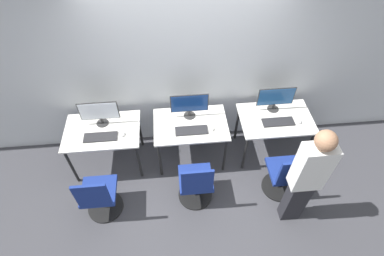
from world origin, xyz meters
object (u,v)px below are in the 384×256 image
object	(u,v)px
monitor_center	(189,105)
mouse_left	(123,134)
person_right	(307,177)
keyboard_right	(278,122)
office_chair_right	(285,176)
keyboard_left	(101,137)
monitor_left	(99,112)
keyboard_center	(191,130)
mouse_right	(299,121)
mouse_center	(212,128)
office_chair_left	(100,197)
monitor_right	(276,98)
office_chair_center	(196,185)

from	to	relation	value
monitor_center	mouse_left	bearing A→B (deg)	-163.66
monitor_center	person_right	distance (m)	1.77
keyboard_right	person_right	distance (m)	1.04
keyboard_right	office_chair_right	bearing A→B (deg)	-91.32
mouse_left	keyboard_right	size ratio (longest dim) A/B	0.20
keyboard_left	office_chair_right	world-z (taller)	office_chair_right
monitor_left	keyboard_center	xyz separation A→B (m)	(1.23, -0.26, -0.21)
person_right	mouse_right	bearing A→B (deg)	73.19
monitor_center	mouse_center	xyz separation A→B (m)	(0.28, -0.29, -0.20)
mouse_right	office_chair_right	size ratio (longest dim) A/B	0.10
monitor_center	keyboard_center	bearing A→B (deg)	-90.00
mouse_center	person_right	bearing A→B (deg)	-46.27
office_chair_left	keyboard_right	bearing A→B (deg)	16.68
mouse_center	monitor_right	size ratio (longest dim) A/B	0.17
keyboard_left	office_chair_left	world-z (taller)	office_chair_left
monitor_left	keyboard_center	world-z (taller)	monitor_left
mouse_left	office_chair_right	world-z (taller)	office_chair_right
keyboard_center	mouse_right	xyz separation A→B (m)	(1.53, 0.03, 0.01)
mouse_left	mouse_right	xyz separation A→B (m)	(2.47, 0.01, 0.00)
mouse_right	mouse_left	bearing A→B (deg)	-179.88
monitor_left	mouse_center	bearing A→B (deg)	-9.57
monitor_center	office_chair_right	world-z (taller)	monitor_center
monitor_right	person_right	xyz separation A→B (m)	(-0.00, -1.30, -0.03)
mouse_left	office_chair_center	distance (m)	1.21
keyboard_center	office_chair_center	size ratio (longest dim) A/B	0.49
monitor_center	office_chair_left	bearing A→B (deg)	-141.55
keyboard_left	monitor_left	bearing A→B (deg)	90.00
office_chair_left	mouse_center	xyz separation A→B (m)	(1.54, 0.71, 0.38)
monitor_center	office_chair_center	size ratio (longest dim) A/B	0.59
office_chair_left	monitor_right	world-z (taller)	monitor_right
keyboard_right	monitor_right	bearing A→B (deg)	90.00
office_chair_center	keyboard_right	world-z (taller)	office_chair_center
keyboard_left	keyboard_center	size ratio (longest dim) A/B	1.00
keyboard_left	mouse_left	distance (m)	0.30
monitor_left	monitor_center	bearing A→B (deg)	1.57
monitor_center	monitor_left	bearing A→B (deg)	-178.43
office_chair_center	monitor_right	distance (m)	1.66
keyboard_left	monitor_right	world-z (taller)	monitor_right
mouse_center	office_chair_right	distance (m)	1.18
office_chair_right	person_right	world-z (taller)	person_right
monitor_center	office_chair_right	bearing A→B (deg)	-36.81
monitor_left	keyboard_center	distance (m)	1.28
monitor_center	mouse_right	bearing A→B (deg)	-9.95
monitor_left	office_chair_left	world-z (taller)	monitor_left
mouse_left	mouse_right	world-z (taller)	same
monitor_center	office_chair_center	xyz separation A→B (m)	(0.00, -0.92, -0.59)
monitor_right	office_chair_right	bearing A→B (deg)	-90.94
keyboard_center	office_chair_center	world-z (taller)	office_chair_center
keyboard_left	monitor_center	distance (m)	1.29
office_chair_center	office_chair_right	size ratio (longest dim) A/B	1.00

